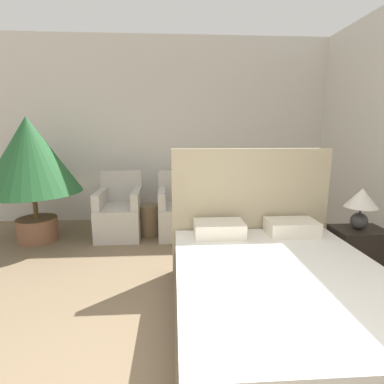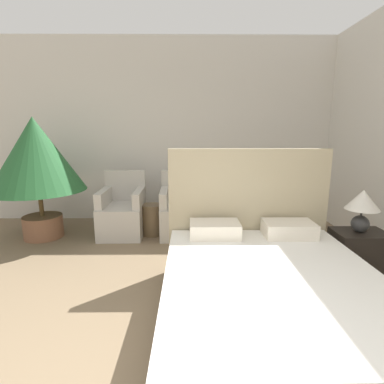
{
  "view_description": "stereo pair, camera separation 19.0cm",
  "coord_description": "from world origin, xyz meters",
  "views": [
    {
      "loc": [
        0.06,
        -0.74,
        1.48
      ],
      "look_at": [
        0.28,
        2.79,
        0.74
      ],
      "focal_mm": 28.0,
      "sensor_mm": 36.0,
      "label": 1
    },
    {
      "loc": [
        0.25,
        -0.75,
        1.48
      ],
      "look_at": [
        0.28,
        2.79,
        0.74
      ],
      "focal_mm": 28.0,
      "sensor_mm": 36.0,
      "label": 2
    }
  ],
  "objects": [
    {
      "name": "nightstand",
      "position": [
        1.93,
        2.02,
        0.25
      ],
      "size": [
        0.5,
        0.36,
        0.5
      ],
      "color": "black",
      "rests_on": "ground_plane"
    },
    {
      "name": "armchair_near_window_right",
      "position": [
        0.14,
        3.38,
        0.29
      ],
      "size": [
        0.61,
        0.72,
        0.89
      ],
      "rotation": [
        0.0,
        0.0,
        0.03
      ],
      "color": "#B7B2A8",
      "rests_on": "ground_plane"
    },
    {
      "name": "table_lamp",
      "position": [
        1.91,
        2.02,
        0.78
      ],
      "size": [
        0.31,
        0.31,
        0.42
      ],
      "color": "#333333",
      "rests_on": "nightstand"
    },
    {
      "name": "side_table",
      "position": [
        -0.28,
        3.37,
        0.22
      ],
      "size": [
        0.3,
        0.3,
        0.44
      ],
      "color": "brown",
      "rests_on": "ground_plane"
    },
    {
      "name": "potted_palm",
      "position": [
        -1.8,
        3.27,
        1.11
      ],
      "size": [
        1.24,
        1.24,
        1.65
      ],
      "color": "brown",
      "rests_on": "ground_plane"
    },
    {
      "name": "armchair_near_window_left",
      "position": [
        -0.71,
        3.38,
        0.29
      ],
      "size": [
        0.61,
        0.72,
        0.89
      ],
      "rotation": [
        0.0,
        0.0,
        0.02
      ],
      "color": "#B7B2A8",
      "rests_on": "ground_plane"
    },
    {
      "name": "bed",
      "position": [
        0.84,
        1.31,
        0.28
      ],
      "size": [
        1.61,
        1.98,
        1.3
      ],
      "color": "brown",
      "rests_on": "ground_plane"
    },
    {
      "name": "wall_back",
      "position": [
        0.0,
        4.21,
        1.45
      ],
      "size": [
        10.0,
        0.06,
        2.9
      ],
      "color": "silver",
      "rests_on": "ground_plane"
    }
  ]
}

